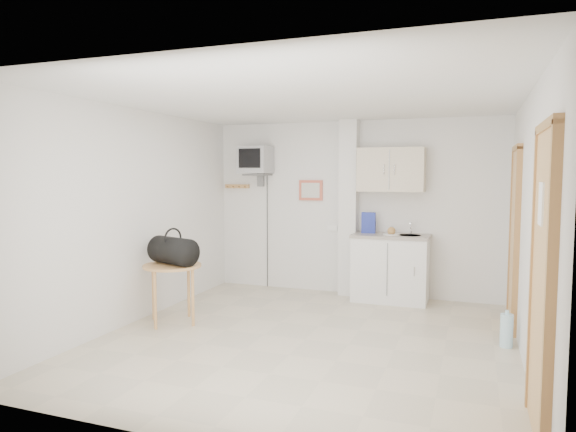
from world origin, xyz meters
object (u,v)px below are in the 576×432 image
(round_table, at_px, (172,272))
(water_bottle, at_px, (507,330))
(duffel_bag, at_px, (173,251))
(crt_television, at_px, (256,161))

(round_table, xyz_separation_m, water_bottle, (3.63, 0.42, -0.44))
(duffel_bag, relative_size, water_bottle, 1.73)
(crt_television, distance_m, round_table, 2.39)
(round_table, relative_size, water_bottle, 1.83)
(crt_television, xyz_separation_m, duffel_bag, (-0.19, -1.96, -1.08))
(crt_television, bearing_deg, water_bottle, -24.26)
(water_bottle, bearing_deg, round_table, -173.33)
(crt_television, height_order, duffel_bag, crt_television)
(crt_television, relative_size, duffel_bag, 3.29)
(round_table, xyz_separation_m, duffel_bag, (0.01, 0.01, 0.25))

